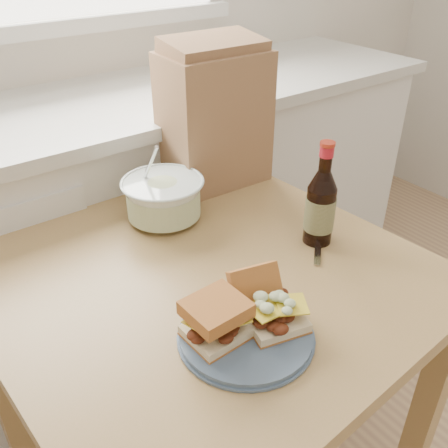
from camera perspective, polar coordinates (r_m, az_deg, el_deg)
cabinet_run at (r=1.87m, az=-11.62°, el=-0.05°), size 2.50×0.64×0.94m
dining_table at (r=1.19m, az=-2.22°, el=-9.67°), size 0.98×0.98×0.76m
plate at (r=0.96m, az=2.51°, el=-12.50°), size 0.25×0.25×0.02m
sandwich_left at (r=0.92m, az=-0.90°, el=-10.83°), size 0.11×0.10×0.08m
sandwich_right at (r=0.96m, az=5.13°, el=-9.28°), size 0.13×0.17×0.09m
coleslaw_bowl at (r=1.29m, az=-6.92°, el=2.73°), size 0.21×0.21×0.21m
beer_bottle at (r=1.19m, az=10.96°, el=2.04°), size 0.07×0.07×0.26m
knife at (r=1.25m, az=10.75°, el=-1.40°), size 0.14×0.13×0.01m
paper_bag at (r=1.44m, az=-1.10°, el=11.82°), size 0.29×0.20×0.37m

